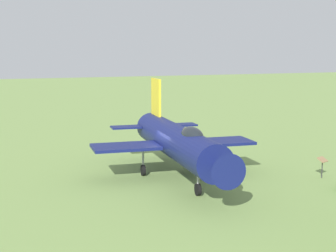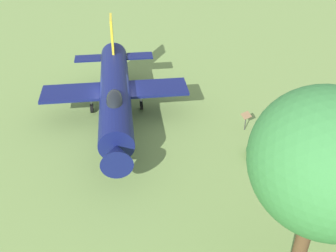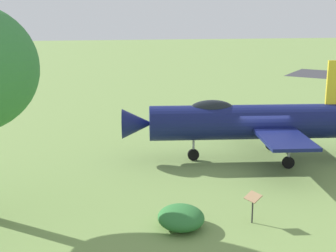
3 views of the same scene
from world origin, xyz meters
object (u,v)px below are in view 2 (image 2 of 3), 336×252
at_px(display_jet, 115,94).
at_px(shrub_by_tree, 263,151).
at_px(shade_tree, 325,162).
at_px(info_plaque, 246,118).

distance_m(display_jet, shrub_by_tree, 9.10).
xyz_separation_m(display_jet, shade_tree, (-12.42, -5.29, 3.58)).
bearing_deg(info_plaque, shrub_by_tree, 179.25).
bearing_deg(shade_tree, shrub_by_tree, -15.76).
relative_size(display_jet, shade_tree, 1.67).
height_order(display_jet, shade_tree, shade_tree).
xyz_separation_m(display_jet, info_plaque, (-2.43, -7.39, -1.19)).
bearing_deg(display_jet, info_plaque, 77.31).
height_order(shade_tree, info_plaque, shade_tree).
relative_size(shade_tree, info_plaque, 6.99).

